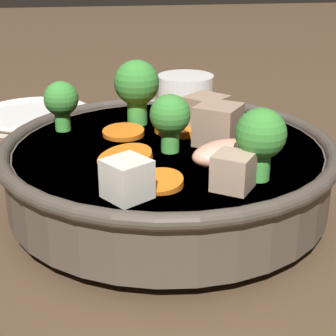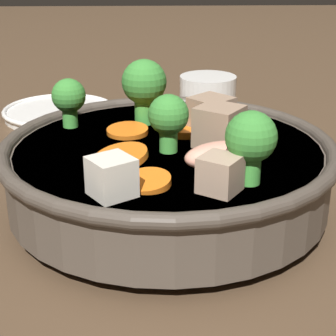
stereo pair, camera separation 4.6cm
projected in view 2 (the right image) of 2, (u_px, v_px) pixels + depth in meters
ground_plane at (168, 210)px, 0.47m from camera, size 3.00×3.00×0.00m
stirfry_bowl at (168, 165)px, 0.46m from camera, size 0.27×0.27×0.12m
side_saucer at (59, 112)px, 0.72m from camera, size 0.14×0.14×0.01m
tea_cup at (208, 98)px, 0.70m from camera, size 0.07×0.07×0.06m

